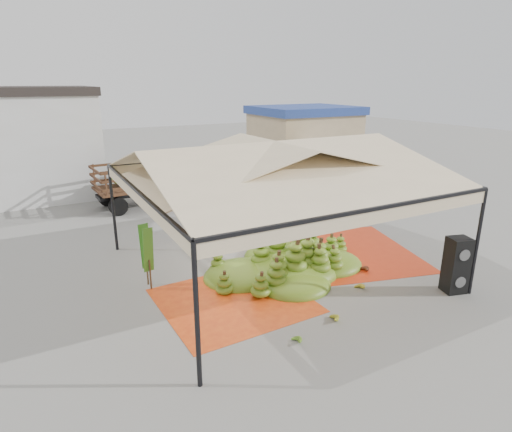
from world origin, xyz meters
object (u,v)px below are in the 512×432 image
speaker_stack (456,265)px  vendor (195,221)px  truck_left (166,176)px  truck_right (301,162)px  banana_heap (290,254)px

speaker_stack → vendor: (-4.98, 7.19, -0.03)m
truck_left → truck_right: size_ratio=0.89×
speaker_stack → vendor: size_ratio=1.04×
vendor → truck_right: truck_right is taller
banana_heap → truck_left: size_ratio=0.86×
speaker_stack → vendor: 8.74m
vendor → truck_right: bearing=-158.0°
vendor → truck_left: bearing=-107.8°
banana_heap → speaker_stack: 4.71m
banana_heap → truck_left: 9.65m
speaker_stack → truck_right: 12.96m
truck_left → vendor: bearing=-101.9°
truck_left → speaker_stack: bearing=-76.5°
vendor → truck_left: truck_left is taller
vendor → speaker_stack: bearing=114.0°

